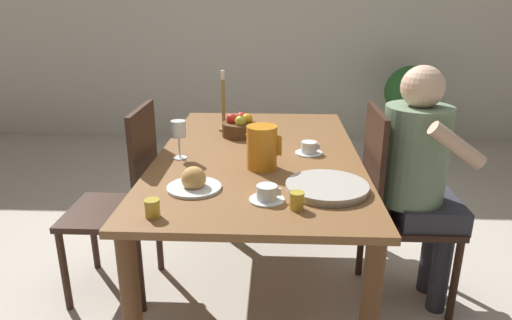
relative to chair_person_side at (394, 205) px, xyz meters
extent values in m
plane|color=beige|center=(-0.66, 0.07, -0.51)|extent=(20.00, 20.00, 0.00)
cube|color=beige|center=(-0.66, 2.91, 0.79)|extent=(10.00, 0.06, 2.60)
cube|color=brown|center=(-0.66, 0.07, 0.22)|extent=(0.97, 1.65, 0.03)
cylinder|color=brown|center=(-1.09, -0.69, -0.16)|extent=(0.07, 0.07, 0.72)
cylinder|color=brown|center=(-1.09, 0.84, -0.16)|extent=(0.07, 0.07, 0.72)
cylinder|color=brown|center=(-0.24, 0.84, -0.16)|extent=(0.07, 0.07, 0.72)
cylinder|color=#331E14|center=(0.26, 0.19, -0.30)|extent=(0.04, 0.04, 0.43)
cylinder|color=#331E14|center=(0.26, -0.18, -0.30)|extent=(0.04, 0.04, 0.43)
cylinder|color=#331E14|center=(-0.11, 0.18, -0.30)|extent=(0.04, 0.04, 0.43)
cylinder|color=#331E14|center=(-0.11, -0.18, -0.30)|extent=(0.04, 0.04, 0.43)
cube|color=#331E14|center=(0.08, 0.00, -0.07)|extent=(0.42, 0.42, 0.03)
cube|color=#331E14|center=(-0.12, 0.00, 0.21)|extent=(0.03, 0.39, 0.52)
cylinder|color=#331E14|center=(-1.59, -0.18, -0.30)|extent=(0.04, 0.04, 0.43)
cylinder|color=#331E14|center=(-1.59, 0.19, -0.30)|extent=(0.04, 0.04, 0.43)
cylinder|color=#331E14|center=(-1.22, -0.18, -0.30)|extent=(0.04, 0.04, 0.43)
cylinder|color=#331E14|center=(-1.22, 0.19, -0.30)|extent=(0.04, 0.04, 0.43)
cube|color=#331E14|center=(-1.41, 0.00, -0.07)|extent=(0.42, 0.42, 0.03)
cube|color=#331E14|center=(-1.21, 0.00, 0.21)|extent=(0.03, 0.39, 0.52)
cylinder|color=#33333D|center=(0.22, 0.05, -0.29)|extent=(0.09, 0.09, 0.46)
cylinder|color=#33333D|center=(0.22, -0.11, -0.29)|extent=(0.09, 0.09, 0.46)
cube|color=#33333D|center=(0.15, -0.03, -0.01)|extent=(0.30, 0.34, 0.11)
cylinder|color=slate|center=(0.06, -0.03, 0.26)|extent=(0.30, 0.30, 0.46)
sphere|color=#D6AD8E|center=(0.06, -0.03, 0.58)|extent=(0.19, 0.19, 0.19)
cylinder|color=#D6AD8E|center=(0.16, -0.24, 0.38)|extent=(0.25, 0.06, 0.20)
cylinder|color=orange|center=(-0.64, -0.14, 0.33)|extent=(0.13, 0.13, 0.19)
cube|color=orange|center=(-0.56, -0.14, 0.34)|extent=(0.02, 0.02, 0.09)
cone|color=orange|center=(-0.69, -0.14, 0.40)|extent=(0.04, 0.04, 0.04)
cylinder|color=white|center=(-1.03, -0.02, 0.23)|extent=(0.07, 0.07, 0.00)
cylinder|color=white|center=(-1.03, -0.02, 0.29)|extent=(0.01, 0.01, 0.10)
cylinder|color=white|center=(-1.03, -0.02, 0.38)|extent=(0.07, 0.07, 0.08)
cylinder|color=silver|center=(-0.61, -0.49, 0.24)|extent=(0.13, 0.13, 0.01)
cylinder|color=silver|center=(-0.61, -0.49, 0.27)|extent=(0.08, 0.08, 0.05)
cube|color=silver|center=(-0.56, -0.49, 0.27)|extent=(0.01, 0.01, 0.03)
cylinder|color=silver|center=(-0.42, 0.07, 0.24)|extent=(0.13, 0.13, 0.01)
cylinder|color=silver|center=(-0.42, 0.07, 0.27)|extent=(0.08, 0.08, 0.05)
cube|color=silver|center=(-0.37, 0.07, 0.27)|extent=(0.01, 0.01, 0.03)
cylinder|color=#B7B2A8|center=(-0.38, -0.39, 0.24)|extent=(0.32, 0.32, 0.02)
cylinder|color=#B7B2A8|center=(-0.38, -0.39, 0.26)|extent=(0.32, 0.32, 0.01)
cylinder|color=silver|center=(-0.90, -0.39, 0.24)|extent=(0.22, 0.22, 0.01)
sphere|color=tan|center=(-0.90, -0.39, 0.28)|extent=(0.10, 0.10, 0.10)
cylinder|color=gold|center=(-0.50, -0.56, 0.26)|extent=(0.05, 0.05, 0.06)
cylinder|color=gold|center=(-0.50, -0.56, 0.29)|extent=(0.05, 0.05, 0.01)
cylinder|color=gold|center=(-1.00, -0.64, 0.26)|extent=(0.05, 0.05, 0.06)
cylinder|color=gold|center=(-1.00, -0.64, 0.29)|extent=(0.05, 0.05, 0.01)
cylinder|color=brown|center=(-0.78, 0.36, 0.27)|extent=(0.19, 0.19, 0.08)
sphere|color=gold|center=(-0.74, 0.38, 0.33)|extent=(0.06, 0.06, 0.06)
sphere|color=red|center=(-0.77, 0.41, 0.33)|extent=(0.06, 0.06, 0.06)
sphere|color=red|center=(-0.82, 0.37, 0.33)|extent=(0.06, 0.06, 0.06)
sphere|color=gold|center=(-0.77, 0.32, 0.33)|extent=(0.06, 0.06, 0.06)
cylinder|color=olive|center=(-0.88, 0.47, 0.24)|extent=(0.06, 0.06, 0.01)
cylinder|color=olive|center=(-0.88, 0.47, 0.39)|extent=(0.02, 0.02, 0.28)
cylinder|color=beige|center=(-0.88, 0.47, 0.55)|extent=(0.02, 0.02, 0.05)
cylinder|color=beige|center=(0.73, 2.43, -0.41)|extent=(0.24, 0.24, 0.20)
cylinder|color=brown|center=(0.73, 2.43, -0.21)|extent=(0.04, 0.04, 0.20)
sphere|color=#2D6B2D|center=(0.73, 2.43, 0.10)|extent=(0.50, 0.50, 0.50)
camera|label=1|loc=(-0.58, -2.04, 0.94)|focal=32.00mm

